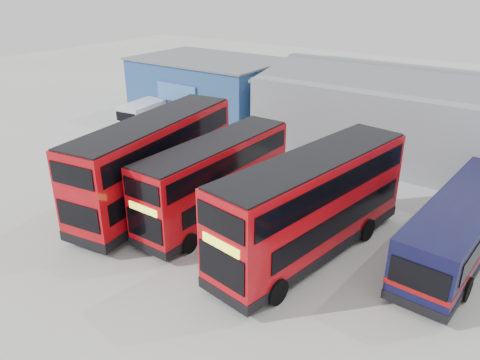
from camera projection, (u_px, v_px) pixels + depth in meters
ground_plane at (201, 266)px, 20.29m from camera, size 120.00×120.00×0.00m
office_block at (209, 88)px, 40.06m from camera, size 12.30×8.32×5.12m
double_decker_left at (156, 164)px, 24.81m from camera, size 4.32×11.61×4.81m
double_decker_centre at (215, 181)px, 23.57m from camera, size 2.59×9.85×4.15m
double_decker_right at (312, 207)px, 20.38m from camera, size 4.29×11.26×4.66m
single_decker_blue at (461, 228)px, 20.45m from camera, size 3.18×10.88×2.91m
panel_van at (148, 113)px, 37.76m from camera, size 2.69×5.35×2.25m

